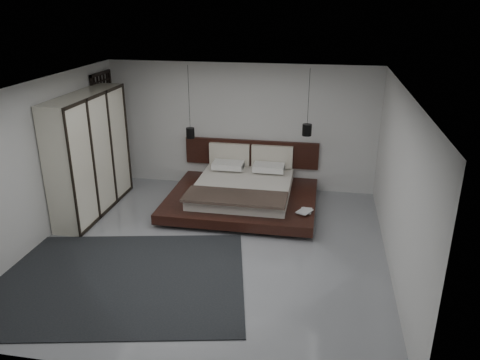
% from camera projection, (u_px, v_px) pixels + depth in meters
% --- Properties ---
extents(floor, '(6.00, 6.00, 0.00)m').
position_uv_depth(floor, '(210.00, 248.00, 8.16)').
color(floor, gray).
rests_on(floor, ground).
extents(ceiling, '(6.00, 6.00, 0.00)m').
position_uv_depth(ceiling, '(206.00, 87.00, 7.14)').
color(ceiling, white).
rests_on(ceiling, wall_back).
extents(wall_back, '(6.00, 0.00, 6.00)m').
position_uv_depth(wall_back, '(241.00, 127.00, 10.40)').
color(wall_back, silver).
rests_on(wall_back, floor).
extents(wall_front, '(6.00, 0.00, 6.00)m').
position_uv_depth(wall_front, '(139.00, 271.00, 4.90)').
color(wall_front, silver).
rests_on(wall_front, floor).
extents(wall_left, '(0.00, 6.00, 6.00)m').
position_uv_depth(wall_left, '(41.00, 162.00, 8.15)').
color(wall_left, silver).
rests_on(wall_left, floor).
extents(wall_right, '(0.00, 6.00, 6.00)m').
position_uv_depth(wall_right, '(398.00, 185.00, 7.15)').
color(wall_right, silver).
rests_on(wall_right, floor).
extents(lattice_screen, '(0.05, 0.90, 2.60)m').
position_uv_depth(lattice_screen, '(106.00, 131.00, 10.43)').
color(lattice_screen, black).
rests_on(lattice_screen, floor).
extents(bed, '(3.01, 2.49, 1.12)m').
position_uv_depth(bed, '(243.00, 192.00, 9.75)').
color(bed, black).
rests_on(bed, floor).
extents(book_lower, '(0.23, 0.30, 0.03)m').
position_uv_depth(book_lower, '(301.00, 210.00, 8.91)').
color(book_lower, '#99724C').
rests_on(book_lower, bed).
extents(book_upper, '(0.35, 0.38, 0.02)m').
position_uv_depth(book_upper, '(299.00, 210.00, 8.88)').
color(book_upper, '#99724C').
rests_on(book_upper, book_lower).
extents(pendant_left, '(0.18, 0.18, 1.54)m').
position_uv_depth(pendant_left, '(190.00, 133.00, 10.02)').
color(pendant_left, black).
rests_on(pendant_left, ceiling).
extents(pendant_right, '(0.19, 0.19, 1.36)m').
position_uv_depth(pendant_right, '(307.00, 130.00, 9.54)').
color(pendant_right, black).
rests_on(pendant_right, ceiling).
extents(wardrobe, '(0.58, 2.44, 2.39)m').
position_uv_depth(wardrobe, '(90.00, 154.00, 9.23)').
color(wardrobe, beige).
rests_on(wardrobe, floor).
extents(rug, '(4.43, 3.56, 0.02)m').
position_uv_depth(rug, '(115.00, 280.00, 7.22)').
color(rug, black).
rests_on(rug, floor).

